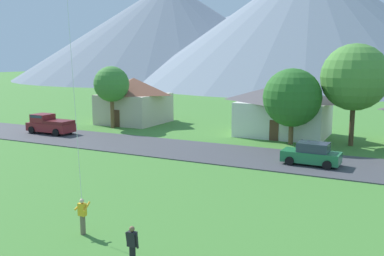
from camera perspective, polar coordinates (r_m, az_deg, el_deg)
The scene contains 12 objects.
road_strip at distance 34.69m, azimuth 10.98°, elevation -4.07°, with size 160.00×7.45×0.08m, color #424247.
mountain_east_ridge at distance 172.13m, azimuth -2.99°, elevation 12.68°, with size 116.82×116.82×36.75m, color slate.
mountain_central_ridge at distance 137.38m, azimuth 15.24°, elevation 13.29°, with size 106.66×106.66×36.88m, color gray.
mountain_far_east_ridge at distance 171.11m, azimuth 5.07°, elevation 10.56°, with size 131.23×131.23×24.10m, color gray.
house_leftmost at distance 53.50m, azimuth -7.67°, elevation 3.72°, with size 7.59×7.86×5.54m.
house_right_center at distance 45.33m, azimuth 12.00°, elevation 2.54°, with size 9.48×7.18×5.40m.
tree_near_left at distance 41.39m, azimuth 20.68°, elevation 6.27°, with size 5.99×5.99×9.22m.
tree_center at distance 40.57m, azimuth 13.09°, elevation 3.92°, with size 5.35×5.35×7.02m.
tree_right_of_center at distance 49.81m, azimuth -10.58°, elevation 5.69°, with size 4.02×4.02×7.03m.
parked_car_green_mid_west at distance 33.22m, azimuth 15.51°, elevation -3.36°, with size 4.25×2.17×1.68m.
pickup_truck_maroon_east_side at distance 47.73m, azimuth -18.27°, elevation 0.49°, with size 5.21×2.34×1.99m.
watcher_person at distance 17.06m, azimuth -7.89°, elevation -15.21°, with size 0.56×0.24×1.68m.
Camera 1 is at (8.98, -5.57, 7.90)m, focal length 40.40 mm.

